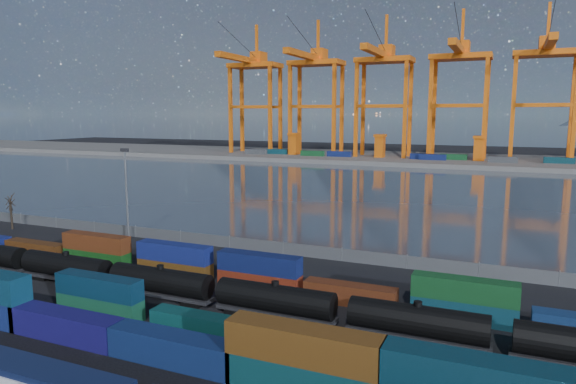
% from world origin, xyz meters
% --- Properties ---
extents(ground, '(700.00, 700.00, 0.00)m').
position_xyz_m(ground, '(0.00, 0.00, 0.00)').
color(ground, black).
rests_on(ground, ground).
extents(harbor_water, '(700.00, 700.00, 0.00)m').
position_xyz_m(harbor_water, '(0.00, 105.00, 0.01)').
color(harbor_water, '#343F4B').
rests_on(harbor_water, ground).
extents(far_quay, '(700.00, 70.00, 2.00)m').
position_xyz_m(far_quay, '(0.00, 210.00, 1.00)').
color(far_quay, '#514F4C').
rests_on(far_quay, ground).
extents(distant_mountains, '(2470.00, 1100.00, 520.00)m').
position_xyz_m(distant_mountains, '(63.02, 1600.00, 220.29)').
color(distant_mountains, '#1E2630').
rests_on(distant_mountains, ground).
extents(container_row_south, '(140.04, 2.66, 5.67)m').
position_xyz_m(container_row_south, '(-0.26, -9.90, 2.30)').
color(container_row_south, '#484B4D').
rests_on(container_row_south, ground).
extents(container_row_mid, '(139.99, 2.21, 4.71)m').
position_xyz_m(container_row_mid, '(4.96, -3.94, 1.39)').
color(container_row_mid, '#38393C').
rests_on(container_row_mid, ground).
extents(container_row_north, '(140.23, 2.29, 4.87)m').
position_xyz_m(container_row_north, '(2.52, 10.93, 1.87)').
color(container_row_north, navy).
rests_on(container_row_north, ground).
extents(tanker_string, '(107.15, 3.04, 4.35)m').
position_xyz_m(tanker_string, '(10.05, 3.23, 2.18)').
color(tanker_string, black).
rests_on(tanker_string, ground).
extents(waterfront_fence, '(160.12, 0.12, 2.20)m').
position_xyz_m(waterfront_fence, '(-0.00, 28.00, 1.00)').
color(waterfront_fence, '#595B5E').
rests_on(waterfront_fence, ground).
extents(bare_tree, '(1.84, 1.78, 7.21)m').
position_xyz_m(bare_tree, '(-57.05, 23.59, 3.54)').
color(bare_tree, black).
rests_on(bare_tree, ground).
extents(yard_light_mast, '(1.60, 0.40, 16.60)m').
position_xyz_m(yard_light_mast, '(-30.00, 26.00, 9.30)').
color(yard_light_mast, slate).
rests_on(yard_light_mast, ground).
extents(gantry_cranes, '(201.89, 51.63, 69.91)m').
position_xyz_m(gantry_cranes, '(-7.50, 203.15, 42.86)').
color(gantry_cranes, orange).
rests_on(gantry_cranes, ground).
extents(quay_containers, '(172.58, 10.99, 2.60)m').
position_xyz_m(quay_containers, '(-11.00, 195.46, 3.30)').
color(quay_containers, navy).
rests_on(quay_containers, far_quay).
extents(straddle_carriers, '(140.00, 7.00, 11.10)m').
position_xyz_m(straddle_carriers, '(-2.50, 200.00, 7.82)').
color(straddle_carriers, orange).
rests_on(straddle_carriers, far_quay).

